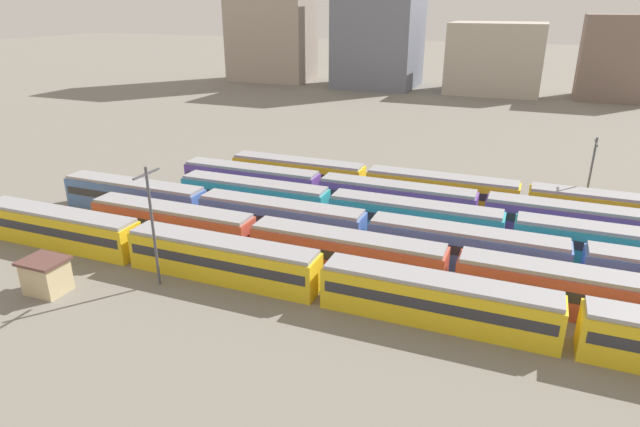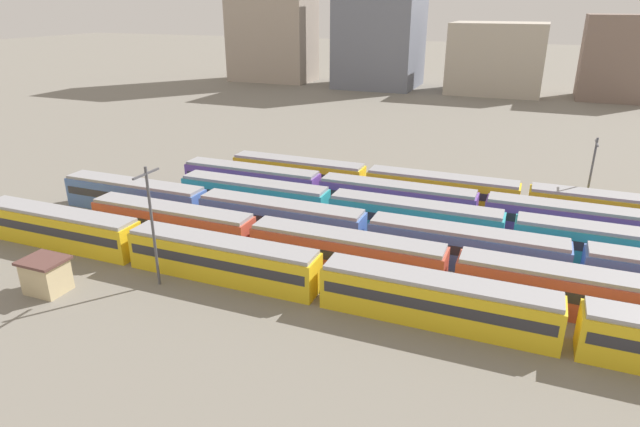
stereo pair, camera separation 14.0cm
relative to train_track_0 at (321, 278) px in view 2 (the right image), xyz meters
name	(u,v)px [view 2 (the right image)]	position (x,y,z in m)	size (l,w,h in m)	color
ground_plane	(238,218)	(-15.45, 13.00, -1.90)	(600.00, 600.00, 0.00)	slate
train_track_0	(321,278)	(0.00, 0.00, 0.00)	(74.70, 3.06, 3.75)	yellow
train_track_2	(465,247)	(10.15, 10.40, 0.00)	(93.60, 3.06, 3.75)	#4C70BC
train_track_3	(616,247)	(23.11, 15.60, 0.00)	(93.60, 3.06, 3.75)	teal
train_track_4	(481,210)	(10.44, 20.80, 0.00)	(74.70, 3.06, 3.75)	#6B429E
train_track_5	(616,211)	(24.08, 26.00, 0.00)	(93.60, 3.06, 3.75)	yellow
catenary_pole_0	(152,222)	(-14.07, -3.07, 4.01)	(0.24, 3.20, 10.71)	#4C4C51
catenary_pole_1	(591,172)	(21.27, 29.02, 3.18)	(0.24, 3.20, 9.10)	#4C4C51
signal_hut	(46,275)	(-22.04, -7.65, -0.35)	(3.60, 3.00, 3.04)	#C6B284
distant_building_1	(381,19)	(-29.24, 117.78, 16.56)	(22.00, 21.63, 36.93)	slate
distant_building_2	(497,58)	(2.90, 117.78, 7.11)	(23.97, 17.98, 18.02)	#B2A899
distant_building_3	(620,58)	(31.89, 117.78, 8.20)	(17.74, 13.76, 20.20)	#7A665B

